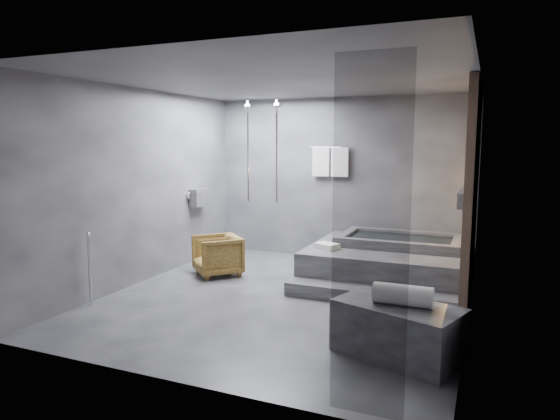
% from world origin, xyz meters
% --- Properties ---
extents(room, '(5.00, 5.04, 2.82)m').
position_xyz_m(room, '(0.40, 0.24, 1.73)').
color(room, '#2E2E31').
rests_on(room, ground).
extents(tub_deck, '(2.20, 2.00, 0.50)m').
position_xyz_m(tub_deck, '(1.05, 1.45, 0.25)').
color(tub_deck, '#343336').
rests_on(tub_deck, ground).
extents(tub_step, '(2.20, 0.36, 0.18)m').
position_xyz_m(tub_step, '(1.05, 0.27, 0.09)').
color(tub_step, '#343336').
rests_on(tub_step, ground).
extents(concrete_bench, '(1.29, 0.98, 0.52)m').
position_xyz_m(concrete_bench, '(1.67, -1.24, 0.26)').
color(concrete_bench, '#323234').
rests_on(concrete_bench, ground).
extents(driftwood_chair, '(0.94, 0.94, 0.61)m').
position_xyz_m(driftwood_chair, '(-1.41, 0.69, 0.31)').
color(driftwood_chair, '#473111').
rests_on(driftwood_chair, ground).
extents(rolled_towel, '(0.55, 0.20, 0.20)m').
position_xyz_m(rolled_towel, '(1.71, -1.25, 0.62)').
color(rolled_towel, white).
rests_on(rolled_towel, concrete_bench).
extents(deck_towel, '(0.38, 0.33, 0.08)m').
position_xyz_m(deck_towel, '(0.27, 0.93, 0.54)').
color(deck_towel, silver).
rests_on(deck_towel, tub_deck).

